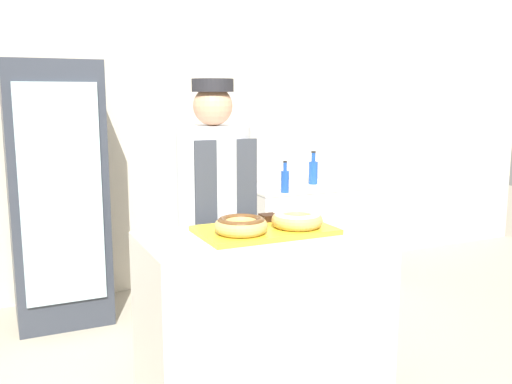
{
  "coord_description": "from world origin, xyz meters",
  "views": [
    {
      "loc": [
        -1.14,
        -2.36,
        1.58
      ],
      "look_at": [
        0.0,
        0.1,
        1.11
      ],
      "focal_mm": 40.0,
      "sensor_mm": 36.0,
      "label": 1
    }
  ],
  "objects_px": {
    "baker_person": "(215,222)",
    "bottle_blue_b": "(313,171)",
    "donut_chocolate_glaze": "(241,225)",
    "brownie_back_right": "(269,217)",
    "donut_light_glaze": "(297,219)",
    "chest_freezer": "(304,232)",
    "beverage_fridge": "(57,193)",
    "brownie_back_left": "(237,221)",
    "bottle_blue": "(285,180)",
    "serving_tray": "(265,230)"
  },
  "relations": [
    {
      "from": "baker_person",
      "to": "bottle_blue_b",
      "type": "distance_m",
      "value": 1.82
    },
    {
      "from": "donut_chocolate_glaze",
      "to": "brownie_back_right",
      "type": "xyz_separation_m",
      "value": [
        0.23,
        0.18,
        -0.02
      ]
    },
    {
      "from": "donut_light_glaze",
      "to": "chest_freezer",
      "type": "xyz_separation_m",
      "value": [
        1.07,
        1.8,
        -0.58
      ]
    },
    {
      "from": "brownie_back_right",
      "to": "beverage_fridge",
      "type": "distance_m",
      "value": 1.82
    },
    {
      "from": "chest_freezer",
      "to": "brownie_back_right",
      "type": "bearing_deg",
      "value": -124.85
    },
    {
      "from": "brownie_back_left",
      "to": "baker_person",
      "type": "height_order",
      "value": "baker_person"
    },
    {
      "from": "chest_freezer",
      "to": "donut_chocolate_glaze",
      "type": "bearing_deg",
      "value": -126.96
    },
    {
      "from": "brownie_back_right",
      "to": "bottle_blue_b",
      "type": "relative_size",
      "value": 0.29
    },
    {
      "from": "bottle_blue_b",
      "to": "bottle_blue",
      "type": "bearing_deg",
      "value": -146.18
    },
    {
      "from": "beverage_fridge",
      "to": "bottle_blue_b",
      "type": "xyz_separation_m",
      "value": [
        2.08,
        0.04,
        0.03
      ]
    },
    {
      "from": "chest_freezer",
      "to": "bottle_blue_b",
      "type": "height_order",
      "value": "bottle_blue_b"
    },
    {
      "from": "baker_person",
      "to": "beverage_fridge",
      "type": "relative_size",
      "value": 0.92
    },
    {
      "from": "serving_tray",
      "to": "chest_freezer",
      "type": "distance_m",
      "value": 2.2
    },
    {
      "from": "donut_chocolate_glaze",
      "to": "donut_light_glaze",
      "type": "bearing_deg",
      "value": 0.0
    },
    {
      "from": "donut_light_glaze",
      "to": "beverage_fridge",
      "type": "relative_size",
      "value": 0.14
    },
    {
      "from": "brownie_back_right",
      "to": "bottle_blue",
      "type": "xyz_separation_m",
      "value": [
        0.81,
        1.38,
        -0.05
      ]
    },
    {
      "from": "serving_tray",
      "to": "bottle_blue",
      "type": "relative_size",
      "value": 2.54
    },
    {
      "from": "donut_chocolate_glaze",
      "to": "brownie_back_right",
      "type": "bearing_deg",
      "value": 38.76
    },
    {
      "from": "baker_person",
      "to": "beverage_fridge",
      "type": "height_order",
      "value": "beverage_fridge"
    },
    {
      "from": "donut_light_glaze",
      "to": "bottle_blue",
      "type": "relative_size",
      "value": 0.98
    },
    {
      "from": "serving_tray",
      "to": "brownie_back_left",
      "type": "height_order",
      "value": "brownie_back_left"
    },
    {
      "from": "beverage_fridge",
      "to": "brownie_back_right",
      "type": "bearing_deg",
      "value": -62.24
    },
    {
      "from": "bottle_blue",
      "to": "brownie_back_right",
      "type": "bearing_deg",
      "value": -120.59
    },
    {
      "from": "serving_tray",
      "to": "brownie_back_right",
      "type": "xyz_separation_m",
      "value": [
        0.09,
        0.13,
        0.03
      ]
    },
    {
      "from": "brownie_back_right",
      "to": "beverage_fridge",
      "type": "height_order",
      "value": "beverage_fridge"
    },
    {
      "from": "brownie_back_right",
      "to": "bottle_blue_b",
      "type": "height_order",
      "value": "bottle_blue_b"
    },
    {
      "from": "brownie_back_right",
      "to": "chest_freezer",
      "type": "xyz_separation_m",
      "value": [
        1.13,
        1.62,
        -0.56
      ]
    },
    {
      "from": "baker_person",
      "to": "bottle_blue",
      "type": "distance_m",
      "value": 1.32
    },
    {
      "from": "donut_chocolate_glaze",
      "to": "bottle_blue_b",
      "type": "distance_m",
      "value": 2.35
    },
    {
      "from": "baker_person",
      "to": "bottle_blue_b",
      "type": "height_order",
      "value": "baker_person"
    },
    {
      "from": "brownie_back_left",
      "to": "bottle_blue_b",
      "type": "xyz_separation_m",
      "value": [
        1.4,
        1.66,
        -0.04
      ]
    },
    {
      "from": "donut_chocolate_glaze",
      "to": "bottle_blue",
      "type": "bearing_deg",
      "value": 56.24
    },
    {
      "from": "donut_chocolate_glaze",
      "to": "chest_freezer",
      "type": "bearing_deg",
      "value": 53.04
    },
    {
      "from": "donut_chocolate_glaze",
      "to": "baker_person",
      "type": "height_order",
      "value": "baker_person"
    },
    {
      "from": "chest_freezer",
      "to": "bottle_blue",
      "type": "xyz_separation_m",
      "value": [
        -0.31,
        -0.24,
        0.5
      ]
    },
    {
      "from": "donut_light_glaze",
      "to": "bottle_blue_b",
      "type": "bearing_deg",
      "value": 57.52
    },
    {
      "from": "donut_light_glaze",
      "to": "beverage_fridge",
      "type": "distance_m",
      "value": 2.02
    },
    {
      "from": "serving_tray",
      "to": "baker_person",
      "type": "distance_m",
      "value": 0.59
    },
    {
      "from": "beverage_fridge",
      "to": "bottle_blue_b",
      "type": "relative_size",
      "value": 6.38
    },
    {
      "from": "baker_person",
      "to": "donut_light_glaze",
      "type": "bearing_deg",
      "value": -74.17
    },
    {
      "from": "donut_light_glaze",
      "to": "donut_chocolate_glaze",
      "type": "bearing_deg",
      "value": 180.0
    },
    {
      "from": "donut_light_glaze",
      "to": "bottle_blue_b",
      "type": "xyz_separation_m",
      "value": [
        1.17,
        1.84,
        -0.07
      ]
    },
    {
      "from": "chest_freezer",
      "to": "baker_person",
      "type": "bearing_deg",
      "value": -136.77
    },
    {
      "from": "bottle_blue_b",
      "to": "serving_tray",
      "type": "bearing_deg",
      "value": -126.35
    },
    {
      "from": "brownie_back_left",
      "to": "donut_light_glaze",
      "type": "bearing_deg",
      "value": -38.76
    },
    {
      "from": "serving_tray",
      "to": "donut_light_glaze",
      "type": "relative_size",
      "value": 2.58
    },
    {
      "from": "donut_light_glaze",
      "to": "baker_person",
      "type": "distance_m",
      "value": 0.67
    },
    {
      "from": "serving_tray",
      "to": "bottle_blue_b",
      "type": "bearing_deg",
      "value": 53.65
    },
    {
      "from": "donut_light_glaze",
      "to": "bottle_blue",
      "type": "height_order",
      "value": "bottle_blue"
    },
    {
      "from": "baker_person",
      "to": "bottle_blue",
      "type": "height_order",
      "value": "baker_person"
    }
  ]
}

